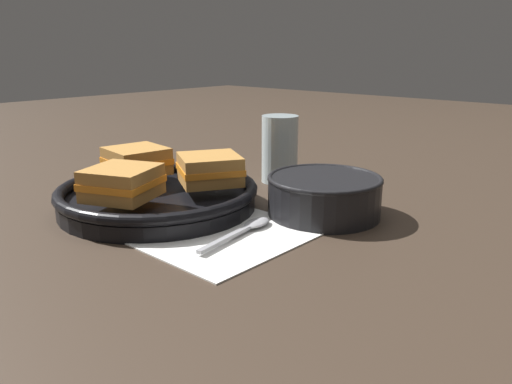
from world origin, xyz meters
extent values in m
plane|color=#382B21|center=(0.00, 0.00, 0.00)|extent=(4.00, 4.00, 0.00)
cube|color=white|center=(-0.05, -0.03, 0.00)|extent=(0.23, 0.20, 0.00)
cylinder|color=black|center=(0.11, -0.08, 0.03)|extent=(0.18, 0.18, 0.06)
cylinder|color=orange|center=(0.11, -0.08, 0.05)|extent=(0.16, 0.16, 0.01)
torus|color=black|center=(0.11, -0.08, 0.06)|extent=(0.18, 0.18, 0.01)
cube|color=#9E9EA3|center=(-0.08, -0.05, 0.01)|extent=(0.11, 0.02, 0.01)
ellipsoid|color=#9E9EA3|center=(0.00, -0.04, 0.01)|extent=(0.05, 0.03, 0.01)
cylinder|color=black|center=(-0.04, 0.14, 0.01)|extent=(0.32, 0.32, 0.02)
torus|color=black|center=(-0.04, 0.14, 0.03)|extent=(0.33, 0.33, 0.02)
cube|color=#B27A38|center=(-0.02, 0.22, 0.05)|extent=(0.10, 0.11, 0.02)
cube|color=orange|center=(-0.02, 0.22, 0.07)|extent=(0.11, 0.11, 0.01)
cube|color=#B27A38|center=(-0.02, 0.22, 0.08)|extent=(0.10, 0.11, 0.02)
cube|color=#B27A38|center=(-0.12, 0.12, 0.05)|extent=(0.12, 0.12, 0.02)
cube|color=orange|center=(-0.12, 0.12, 0.07)|extent=(0.13, 0.12, 0.01)
cube|color=#B27A38|center=(-0.12, 0.12, 0.08)|extent=(0.12, 0.12, 0.02)
cube|color=#B27A38|center=(0.02, 0.08, 0.05)|extent=(0.13, 0.13, 0.02)
cube|color=orange|center=(0.02, 0.08, 0.07)|extent=(0.13, 0.13, 0.01)
cube|color=#B27A38|center=(0.02, 0.08, 0.08)|extent=(0.13, 0.13, 0.02)
cylinder|color=silver|center=(0.23, 0.10, 0.06)|extent=(0.07, 0.07, 0.13)
camera|label=1|loc=(-0.52, -0.50, 0.26)|focal=35.00mm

